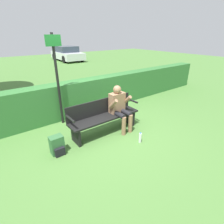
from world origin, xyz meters
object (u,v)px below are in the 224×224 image
Objects in this scene: park_bench at (104,116)px; parked_car at (67,54)px; signpost at (57,76)px; water_bottle at (140,138)px; person_seated at (119,106)px; backpack at (57,146)px.

parked_car is (4.84, 13.11, 0.17)m from park_bench.
signpost is at bearing 156.23° from parked_car.
parked_car is (4.45, 14.07, 0.50)m from water_bottle.
signpost is (-1.11, 1.26, 0.73)m from person_seated.
park_bench is 7.13× the size of water_bottle.
person_seated is 1.83m from backpack.
signpost reaches higher than park_bench.
person_seated is 2.88× the size of backpack.
park_bench reaches higher than water_bottle.
park_bench is 1.09m from water_bottle.
water_bottle is (-0.03, -0.84, -0.54)m from person_seated.
signpost is (-0.68, 1.14, 0.94)m from park_bench.
signpost is 13.21m from parked_car.
person_seated reaches higher than water_bottle.
parked_car is (5.52, 11.97, -0.77)m from signpost.
water_bottle is (1.74, -0.79, -0.07)m from backpack.
parked_car is (4.41, 13.23, -0.04)m from person_seated.
backpack is at bearing -178.41° from person_seated.
person_seated reaches higher than park_bench.
parked_car is at bearing 71.55° from person_seated.
signpost reaches higher than backpack.
person_seated is at bearing 162.55° from parked_car.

